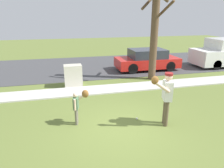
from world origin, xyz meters
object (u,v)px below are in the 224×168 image
object	(u,v)px
utility_cabinet	(73,76)
person_child	(78,103)
parked_hatchback_red	(147,60)
baseball	(137,119)
person_adult	(166,93)
street_tree_near	(155,24)

from	to	relation	value
utility_cabinet	person_child	bearing A→B (deg)	-91.24
parked_hatchback_red	baseball	bearing A→B (deg)	-115.38
person_child	utility_cabinet	world-z (taller)	person_child
person_adult	person_child	bearing A→B (deg)	-1.05
street_tree_near	parked_hatchback_red	world-z (taller)	street_tree_near
person_child	utility_cabinet	size ratio (longest dim) A/B	1.04
person_adult	street_tree_near	distance (m)	5.50
street_tree_near	parked_hatchback_red	size ratio (longest dim) A/B	1.39
person_child	parked_hatchback_red	distance (m)	7.88
person_adult	person_child	distance (m)	2.79
street_tree_near	person_child	bearing A→B (deg)	-136.81
baseball	person_child	bearing A→B (deg)	174.15
person_adult	baseball	xyz separation A→B (m)	(-0.72, 0.53, -1.05)
baseball	street_tree_near	xyz separation A→B (m)	(2.47, 4.34, 2.91)
utility_cabinet	person_adult	bearing A→B (deg)	-60.75
baseball	utility_cabinet	bearing A→B (deg)	114.48
person_adult	parked_hatchback_red	size ratio (longest dim) A/B	0.44
baseball	parked_hatchback_red	distance (m)	7.04
utility_cabinet	street_tree_near	size ratio (longest dim) A/B	0.20
person_child	street_tree_near	xyz separation A→B (m)	(4.41, 4.14, 2.22)
utility_cabinet	parked_hatchback_red	bearing A→B (deg)	24.90
utility_cabinet	parked_hatchback_red	distance (m)	5.36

